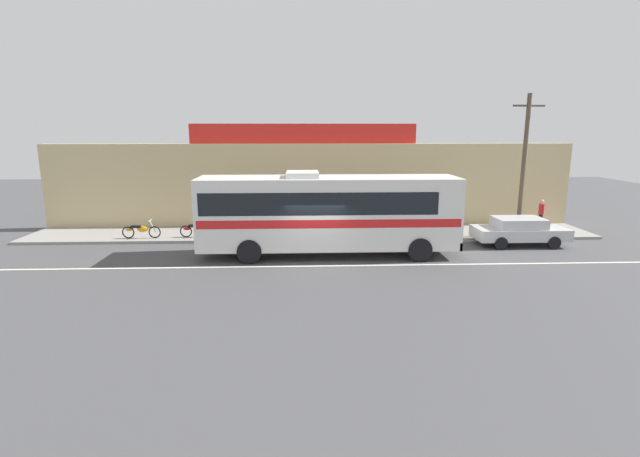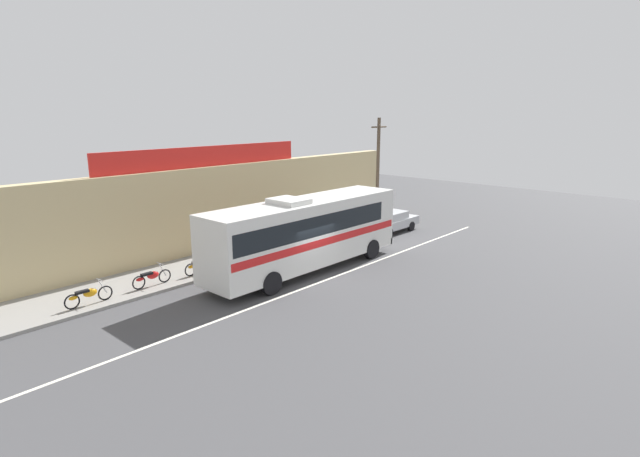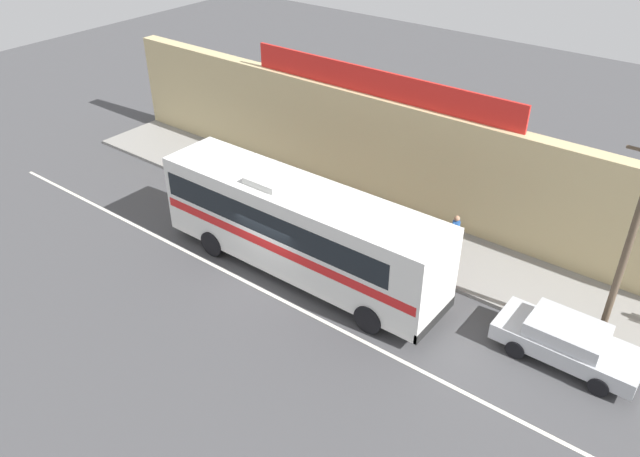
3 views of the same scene
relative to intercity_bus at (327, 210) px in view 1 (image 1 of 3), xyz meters
The scene contains 13 objects.
ground_plane 2.32m from the intercity_bus, 120.65° to the right, with size 70.00×70.00×0.00m, color #444447.
sidewalk_slab 4.76m from the intercity_bus, 97.18° to the left, with size 30.00×3.60×0.14m, color gray.
storefront_facade 6.47m from the intercity_bus, 94.80° to the left, with size 30.00×0.70×4.80m, color tan.
storefront_billboard 7.29m from the intercity_bus, 98.40° to the left, with size 12.78×0.12×1.10m, color red.
road_center_stripe 2.73m from the intercity_bus, 107.52° to the right, with size 30.00×0.14×0.01m, color silver.
intercity_bus is the anchor object (origin of this frame).
parked_car 9.76m from the intercity_bus, ahead, with size 4.42×1.89×1.37m.
utility_pole 10.77m from the intercity_bus, 16.28° to the left, with size 1.60×0.22×7.20m.
motorcycle_purple 5.26m from the intercity_bus, 141.08° to the left, with size 1.87×0.56×0.94m.
motorcycle_orange 9.94m from the intercity_bus, 161.28° to the left, with size 1.95×0.56×0.94m.
motorcycle_black 7.40m from the intercity_bus, 153.05° to the left, with size 1.88×0.56×0.94m.
pedestrian_near_shop 13.32m from the intercity_bus, 21.51° to the left, with size 0.30×0.48×1.60m.
pedestrian_by_curb 6.14m from the intercity_bus, 47.04° to the left, with size 0.30×0.48×1.70m.
Camera 1 is at (-0.61, -19.57, 5.60)m, focal length 26.29 mm.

